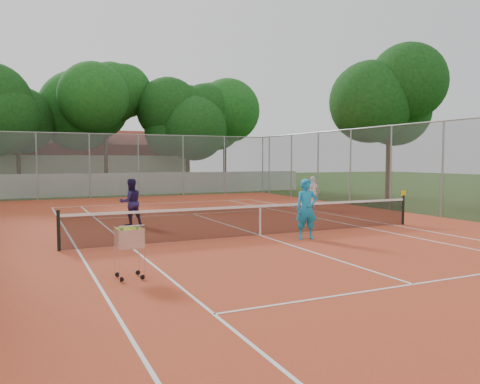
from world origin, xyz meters
name	(u,v)px	position (x,y,z in m)	size (l,w,h in m)	color
ground	(260,236)	(0.00, 0.00, 0.00)	(120.00, 120.00, 0.00)	#1A3B10
court_pad	(260,236)	(0.00, 0.00, 0.01)	(18.00, 34.00, 0.02)	#BD4424
court_lines	(260,235)	(0.00, 0.00, 0.02)	(10.98, 23.78, 0.01)	white
tennis_net	(260,220)	(0.00, 0.00, 0.51)	(11.88, 0.10, 0.98)	black
perimeter_fence	(260,173)	(0.00, 0.00, 2.00)	(18.00, 34.00, 4.00)	slate
boundary_wall	(132,184)	(0.00, 19.00, 0.75)	(26.00, 0.30, 1.50)	silver
clubhouse	(84,162)	(-2.00, 29.00, 2.20)	(16.40, 9.00, 4.40)	beige
tropical_trees	(123,124)	(0.00, 22.00, 5.00)	(29.00, 19.00, 10.00)	black
player_near	(307,209)	(0.98, -1.15, 0.93)	(0.66, 0.43, 1.82)	#168DC2
player_far_left	(131,202)	(-3.23, 3.96, 0.87)	(0.83, 0.64, 1.70)	#211849
player_far_right	(313,193)	(5.90, 5.86, 0.82)	(0.93, 0.39, 1.59)	white
ball_hopper	(129,251)	(-4.84, -3.67, 0.58)	(0.54, 0.54, 1.12)	silver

